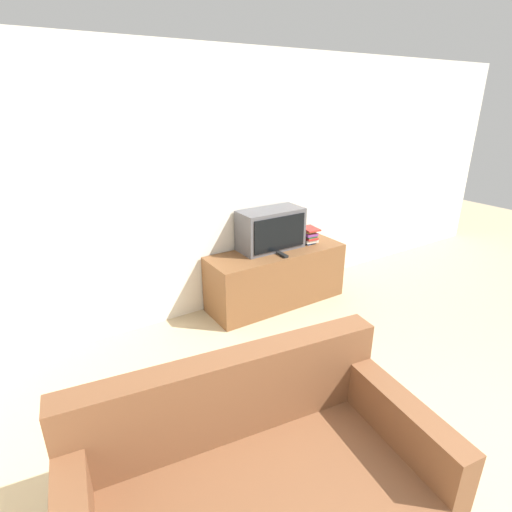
% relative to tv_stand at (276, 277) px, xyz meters
% --- Properties ---
extents(wall_back, '(9.00, 0.06, 2.60)m').
position_rel_tv_stand_xyz_m(wall_back, '(-0.61, 0.31, 0.99)').
color(wall_back, silver).
rests_on(wall_back, ground_plane).
extents(tv_stand, '(1.53, 0.52, 0.62)m').
position_rel_tv_stand_xyz_m(tv_stand, '(0.00, 0.00, 0.00)').
color(tv_stand, brown).
rests_on(tv_stand, ground_plane).
extents(television, '(0.70, 0.34, 0.43)m').
position_rel_tv_stand_xyz_m(television, '(-0.02, 0.09, 0.52)').
color(television, '#4C4C51').
rests_on(television, tv_stand).
extents(couch, '(1.83, 1.15, 0.92)m').
position_rel_tv_stand_xyz_m(couch, '(-1.58, -2.07, -0.01)').
color(couch, brown).
rests_on(couch, ground_plane).
extents(book_stack, '(0.19, 0.25, 0.17)m').
position_rel_tv_stand_xyz_m(book_stack, '(0.45, 0.02, 0.39)').
color(book_stack, '#23478E').
rests_on(book_stack, tv_stand).
extents(remote_on_stand, '(0.05, 0.15, 0.02)m').
position_rel_tv_stand_xyz_m(remote_on_stand, '(-0.04, -0.16, 0.32)').
color(remote_on_stand, black).
rests_on(remote_on_stand, tv_stand).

